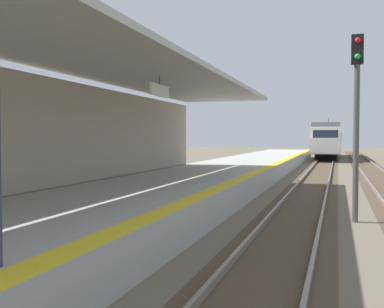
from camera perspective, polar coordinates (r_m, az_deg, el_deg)
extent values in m
cube|color=#A8A8A3|center=(16.11, -1.86, -4.69)|extent=(5.00, 80.00, 0.90)
cube|color=yellow|center=(15.43, 6.02, -3.31)|extent=(0.50, 80.00, 0.01)
cube|color=#4C4C4C|center=(13.42, -18.74, -6.18)|extent=(0.50, 24.00, 0.90)
cube|color=#9E9384|center=(13.28, -18.85, 2.60)|extent=(0.40, 24.00, 3.20)
cube|color=#B2B2AD|center=(12.15, -9.72, 11.50)|extent=(4.40, 24.00, 0.16)
cube|color=white|center=(13.70, -4.23, 8.22)|extent=(0.08, 1.40, 0.36)
cylinder|color=#333333|center=(13.74, -4.23, 9.53)|extent=(0.03, 0.03, 0.27)
cube|color=#4C3D2D|center=(19.19, 14.90, -5.00)|extent=(2.34, 120.00, 0.01)
cube|color=slate|center=(19.23, 12.76, -4.73)|extent=(0.08, 120.00, 0.15)
cube|color=slate|center=(19.15, 17.06, -4.80)|extent=(0.08, 120.00, 0.15)
cube|color=slate|center=(19.21, 22.94, -4.86)|extent=(0.08, 120.00, 0.15)
cube|color=silver|center=(53.23, 17.15, 1.73)|extent=(2.90, 18.00, 2.70)
cube|color=slate|center=(53.25, 17.17, 3.42)|extent=(2.67, 18.00, 0.44)
cube|color=black|center=(44.21, 16.91, 2.19)|extent=(2.32, 0.06, 1.21)
cube|color=silver|center=(43.44, 16.87, 1.04)|extent=(2.78, 1.60, 1.49)
cube|color=black|center=(53.22, 18.73, 2.15)|extent=(0.04, 15.84, 0.86)
cylinder|color=#333333|center=(56.86, 17.26, 4.01)|extent=(0.06, 0.06, 0.90)
cube|color=black|center=(47.43, 16.98, -0.37)|extent=(2.17, 2.20, 0.72)
cube|color=black|center=(59.12, 17.26, 0.11)|extent=(2.17, 2.20, 0.72)
cylinder|color=#4C4C4C|center=(13.04, 20.51, 1.27)|extent=(0.16, 0.16, 4.40)
cube|color=black|center=(13.27, 20.66, 12.57)|extent=(0.32, 0.24, 0.80)
sphere|color=red|center=(13.17, 20.70, 13.62)|extent=(0.16, 0.16, 0.16)
sphere|color=green|center=(13.09, 20.67, 11.74)|extent=(0.16, 0.16, 0.16)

